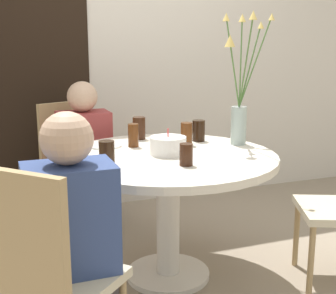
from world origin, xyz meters
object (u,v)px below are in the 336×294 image
at_px(flower_vase, 240,100).
at_px(person_woman, 85,164).
at_px(drink_glass_1, 139,128).
at_px(drink_glass_0, 199,131).
at_px(side_plate, 105,146).
at_px(drink_glass_4, 187,155).
at_px(person_boy, 72,254).
at_px(chair_far_back, 44,270).
at_px(drink_glass_5, 107,152).
at_px(drink_glass_2, 133,135).
at_px(chair_left_flank, 73,160).
at_px(drink_glass_3, 186,134).
at_px(birthday_cake, 168,145).

distance_m(flower_vase, person_woman, 1.15).
relative_size(flower_vase, drink_glass_1, 5.44).
bearing_deg(drink_glass_0, side_plate, 175.94).
distance_m(flower_vase, drink_glass_4, 0.61).
relative_size(drink_glass_4, person_boy, 0.10).
bearing_deg(chair_far_back, drink_glass_1, -75.10).
bearing_deg(person_boy, drink_glass_5, 61.90).
bearing_deg(drink_glass_2, flower_vase, -15.01).
distance_m(flower_vase, drink_glass_5, 0.87).
height_order(chair_left_flank, drink_glass_2, chair_left_flank).
bearing_deg(drink_glass_3, flower_vase, -17.33).
xyz_separation_m(drink_glass_1, drink_glass_5, (-0.33, -0.52, -0.01)).
xyz_separation_m(side_plate, person_woman, (-0.03, 0.48, -0.22)).
relative_size(flower_vase, side_plate, 4.02).
bearing_deg(side_plate, drink_glass_0, -4.06).
height_order(chair_far_back, drink_glass_3, chair_far_back).
xyz_separation_m(chair_far_back, drink_glass_4, (0.73, 0.43, 0.27)).
xyz_separation_m(chair_left_flank, drink_glass_4, (0.36, -1.18, 0.27)).
bearing_deg(birthday_cake, drink_glass_3, 44.18).
bearing_deg(drink_glass_4, drink_glass_0, 59.91).
distance_m(drink_glass_1, person_boy, 1.21).
height_order(drink_glass_0, person_woman, person_woman).
distance_m(flower_vase, drink_glass_2, 0.64).
bearing_deg(drink_glass_4, chair_far_back, -149.62).
bearing_deg(chair_left_flank, chair_far_back, -124.23).
bearing_deg(person_woman, drink_glass_5, -93.15).
xyz_separation_m(chair_far_back, drink_glass_5, (0.38, 0.60, 0.27)).
relative_size(chair_left_flank, drink_glass_2, 6.67).
bearing_deg(chair_left_flank, person_boy, -120.83).
relative_size(chair_far_back, person_boy, 0.85).
height_order(drink_glass_3, person_boy, person_boy).
bearing_deg(drink_glass_1, drink_glass_0, -29.30).
distance_m(drink_glass_0, drink_glass_3, 0.15).
bearing_deg(drink_glass_2, side_plate, 158.48).
distance_m(drink_glass_2, drink_glass_4, 0.51).
distance_m(chair_far_back, drink_glass_2, 1.14).
bearing_deg(flower_vase, drink_glass_3, 162.67).
relative_size(birthday_cake, drink_glass_2, 1.46).
bearing_deg(chair_left_flank, side_plate, -102.95).
height_order(drink_glass_0, person_boy, person_boy).
xyz_separation_m(chair_left_flank, flower_vase, (0.84, -0.84, 0.48)).
height_order(chair_left_flank, person_boy, person_boy).
relative_size(chair_left_flank, drink_glass_1, 6.47).
distance_m(flower_vase, drink_glass_1, 0.64).
xyz_separation_m(birthday_cake, person_boy, (-0.62, -0.57, -0.27)).
relative_size(chair_far_back, drink_glass_5, 7.80).
distance_m(drink_glass_1, drink_glass_4, 0.69).
bearing_deg(drink_glass_1, chair_left_flank, 125.01).
bearing_deg(drink_glass_5, drink_glass_4, -25.82).
bearing_deg(drink_glass_1, drink_glass_5, -122.19).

